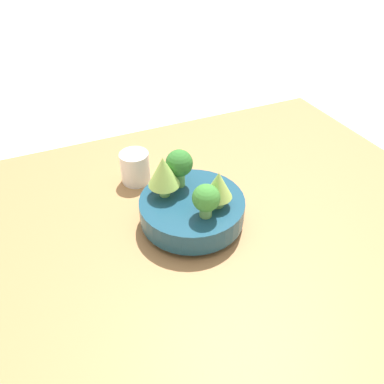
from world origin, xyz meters
The scene contains 8 objects.
ground_plane centered at (0.00, 0.00, 0.00)m, with size 6.00×6.00×0.00m, color silver.
table centered at (0.00, 0.00, 0.02)m, with size 1.11×0.89×0.03m.
bowl centered at (-0.04, 0.02, 0.07)m, with size 0.21×0.21×0.06m.
romanesco_piece_far centered at (-0.08, 0.06, 0.15)m, with size 0.06×0.06×0.09m.
broccoli_floret_back centered at (-0.04, 0.08, 0.15)m, with size 0.06×0.06×0.08m.
romanesco_piece_near centered at (0.00, -0.01, 0.14)m, with size 0.06×0.06×0.08m.
broccoli_floret_front centered at (-0.03, -0.03, 0.13)m, with size 0.05×0.05×0.07m.
cup centered at (-0.10, 0.21, 0.07)m, with size 0.07×0.07×0.08m.
Camera 1 is at (-0.27, -0.51, 0.57)m, focal length 35.00 mm.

